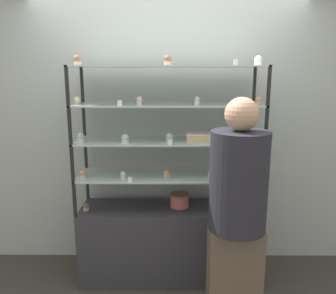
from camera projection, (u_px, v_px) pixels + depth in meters
ground_plane at (168, 275)px, 3.08m from camera, size 20.00×20.00×0.00m
back_wall at (168, 132)px, 3.17m from camera, size 8.00×0.05×2.60m
display_base at (168, 242)px, 3.01m from camera, size 1.57×0.46×0.68m
display_riser_lower at (168, 176)px, 2.88m from camera, size 1.57×0.46×0.31m
display_riser_middle at (168, 142)px, 2.81m from camera, size 1.57×0.46×0.31m
display_riser_upper at (168, 106)px, 2.75m from camera, size 1.57×0.46×0.31m
display_riser_top at (168, 68)px, 2.68m from camera, size 1.57×0.46×0.31m
layer_cake_centerpiece at (179, 200)px, 2.95m from camera, size 0.17×0.17×0.12m
sheet_cake_frosted at (201, 137)px, 2.78m from camera, size 0.26×0.18×0.07m
cupcake_0 at (86, 207)px, 2.86m from camera, size 0.05×0.05×0.07m
cupcake_1 at (251, 209)px, 2.81m from camera, size 0.05×0.05×0.07m
price_tag_0 at (233, 215)px, 2.73m from camera, size 0.04×0.00×0.04m
cupcake_2 at (83, 174)px, 2.77m from camera, size 0.05×0.05×0.06m
cupcake_3 at (123, 175)px, 2.75m from camera, size 0.05×0.05×0.06m
cupcake_4 at (166, 174)px, 2.79m from camera, size 0.05×0.05×0.06m
cupcake_5 at (211, 173)px, 2.81m from camera, size 0.05×0.05×0.06m
cupcake_6 at (253, 174)px, 2.79m from camera, size 0.05×0.05×0.06m
price_tag_1 at (130, 179)px, 2.66m from camera, size 0.04×0.00×0.04m
cupcake_7 at (81, 137)px, 2.74m from camera, size 0.06×0.06×0.07m
cupcake_8 at (125, 139)px, 2.69m from camera, size 0.06×0.06×0.07m
cupcake_9 at (169, 138)px, 2.73m from camera, size 0.06×0.06×0.07m
cupcake_10 at (255, 139)px, 2.68m from camera, size 0.06×0.06×0.07m
price_tag_2 at (170, 142)px, 2.60m from camera, size 0.04×0.00×0.04m
cupcake_11 at (77, 101)px, 2.67m from camera, size 0.05×0.05×0.07m
cupcake_12 at (139, 101)px, 2.67m from camera, size 0.05×0.05×0.07m
cupcake_13 at (197, 100)px, 2.68m from camera, size 0.05×0.05×0.07m
cupcake_14 at (258, 101)px, 2.65m from camera, size 0.05×0.05×0.07m
price_tag_3 at (120, 103)px, 2.53m from camera, size 0.04×0.00×0.04m
cupcake_15 at (78, 61)px, 2.56m from camera, size 0.06×0.06×0.08m
cupcake_16 at (168, 60)px, 2.56m from camera, size 0.06×0.06×0.08m
cupcake_17 at (258, 61)px, 2.61m from camera, size 0.06×0.06×0.08m
price_tag_4 at (236, 62)px, 2.46m from camera, size 0.04×0.00×0.04m
customer_figure at (237, 212)px, 2.27m from camera, size 0.40×0.40×1.70m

